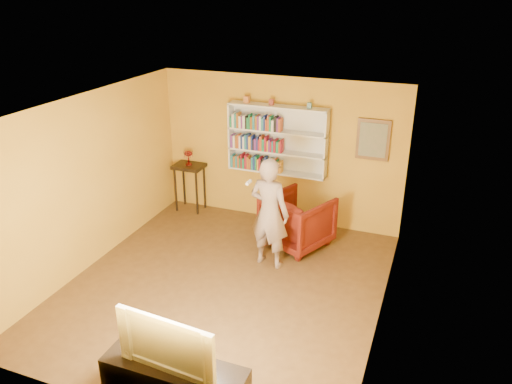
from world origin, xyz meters
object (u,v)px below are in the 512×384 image
armchair (297,221)px  person (269,213)px  television (172,339)px  bookshelf (278,139)px  console_table (189,173)px  ruby_lustre (188,155)px

armchair → person: bearing=96.9°
person → television: 3.10m
bookshelf → console_table: bookshelf is taller
bookshelf → armchair: (0.63, -0.80, -1.14)m
bookshelf → armchair: bookshelf is taller
console_table → television: size_ratio=0.84×
bookshelf → console_table: 1.94m
bookshelf → television: size_ratio=1.61×
armchair → person: 0.91m
console_table → armchair: (2.38, -0.64, -0.32)m
console_table → person: size_ratio=0.52×
ruby_lustre → armchair: size_ratio=0.28×
bookshelf → television: bookshelf is taller
bookshelf → person: 1.75m
console_table → television: bearing=-63.9°
bookshelf → ruby_lustre: bearing=-174.8°
bookshelf → armchair: 1.53m
console_table → person: person is taller
person → console_table: bearing=-23.7°
bookshelf → ruby_lustre: bookshelf is taller
ruby_lustre → console_table: bearing=-63.4°
person → television: bearing=100.5°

